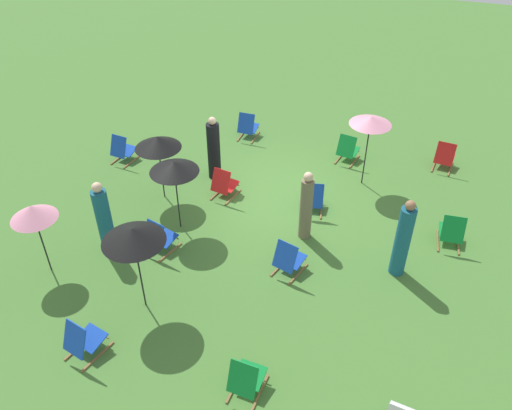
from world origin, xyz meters
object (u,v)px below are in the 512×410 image
object	(u,v)px
deckchair_1	(445,157)
deckchair_9	(123,150)
deckchair_7	(348,150)
person_1	(403,240)
umbrella_1	(158,142)
deckchair_12	(313,198)
deckchair_10	(224,184)
deckchair_4	(248,127)
umbrella_2	(174,167)
person_3	(214,150)
umbrella_4	(371,121)
deckchair_6	(83,340)
umbrella_0	(133,235)
deckchair_3	(246,379)
deckchair_0	(289,259)
person_0	(104,219)
umbrella_3	(33,212)
deckchair_2	(159,238)
deckchair_11	(451,232)
person_2	(306,207)

from	to	relation	value
deckchair_1	deckchair_9	xyz separation A→B (m)	(8.40, 2.57, 0.00)
deckchair_7	person_1	size ratio (longest dim) A/B	0.45
deckchair_1	umbrella_1	xyz separation A→B (m)	(6.56, 3.70, 1.20)
deckchair_12	umbrella_1	xyz separation A→B (m)	(3.68, 0.67, 1.20)
deckchair_10	umbrella_1	bearing A→B (deg)	29.24
deckchair_4	person_1	world-z (taller)	person_1
deckchair_10	umbrella_2	distance (m)	2.02
umbrella_2	person_3	bearing A→B (deg)	-88.33
deckchair_4	umbrella_4	xyz separation A→B (m)	(-3.65, 1.25, 1.46)
deckchair_6	umbrella_0	distance (m)	2.03
deckchair_10	person_3	size ratio (longest dim) A/B	0.47
deckchair_4	umbrella_2	size ratio (longest dim) A/B	0.46
deckchair_10	person_1	world-z (taller)	person_1
deckchair_7	deckchair_9	world-z (taller)	same
deckchair_4	umbrella_2	bearing A→B (deg)	89.22
deckchair_3	umbrella_1	distance (m)	6.11
deckchair_4	umbrella_4	bearing A→B (deg)	160.82
deckchair_12	person_1	size ratio (longest dim) A/B	0.45
deckchair_0	umbrella_4	size ratio (longest dim) A/B	0.45
deckchair_4	person_0	bearing A→B (deg)	78.00
deckchair_4	person_0	world-z (taller)	person_0
deckchair_10	deckchair_4	bearing A→B (deg)	-70.96
deckchair_10	umbrella_0	bearing A→B (deg)	98.71
deckchair_7	deckchair_9	bearing A→B (deg)	29.83
deckchair_3	person_0	size ratio (longest dim) A/B	0.47
deckchair_3	umbrella_3	xyz separation A→B (m)	(4.93, -1.36, 1.17)
deckchair_2	umbrella_1	bearing A→B (deg)	-49.61
person_0	umbrella_3	bearing A→B (deg)	-86.68
deckchair_11	person_0	world-z (taller)	person_0
deckchair_7	person_3	size ratio (longest dim) A/B	0.47
deckchair_0	umbrella_2	xyz separation A→B (m)	(2.82, -0.62, 1.29)
deckchair_1	person_2	bearing A→B (deg)	61.22
deckchair_7	deckchair_12	bearing A→B (deg)	92.86
deckchair_4	umbrella_4	distance (m)	4.12
deckchair_12	umbrella_2	size ratio (longest dim) A/B	0.47
deckchair_9	umbrella_4	distance (m)	6.71
umbrella_1	person_1	xyz separation A→B (m)	(-5.88, 0.79, -0.70)
deckchair_12	person_1	distance (m)	2.69
umbrella_4	deckchair_0	bearing A→B (deg)	77.26
deckchair_9	deckchair_10	size ratio (longest dim) A/B	1.00
deckchair_2	person_3	distance (m)	3.17
deckchair_4	deckchair_9	distance (m)	3.68
deckchair_11	umbrella_1	bearing A→B (deg)	-1.11
deckchair_11	umbrella_2	bearing A→B (deg)	8.42
deckchair_0	deckchair_4	distance (m)	5.81
deckchair_11	person_1	xyz separation A→B (m)	(0.99, 1.27, 0.50)
deckchair_3	deckchair_9	distance (m)	8.07
deckchair_2	deckchair_9	distance (m)	4.06
deckchair_6	deckchair_10	world-z (taller)	same
deckchair_3	deckchair_9	xyz separation A→B (m)	(5.74, -5.67, 0.00)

